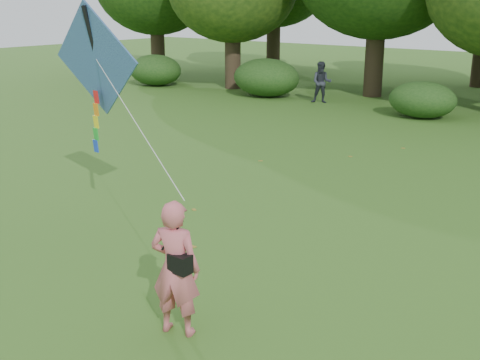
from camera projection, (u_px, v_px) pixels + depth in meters
The scene contains 6 objects.
ground at pixel (227, 331), 8.44m from camera, with size 100.00×100.00×0.00m, color #265114.
man_kite_flyer at pixel (175, 268), 8.16m from camera, with size 0.71×0.46×1.94m, color #CF616A.
bystander_left at pixel (322, 82), 26.87m from camera, with size 0.90×0.70×1.84m, color #2A2E38.
crossbody_bag at pixel (180, 263), 8.03m from camera, with size 0.43×0.20×0.74m.
flying_kite at pixel (96, 61), 11.88m from camera, with size 5.79×2.84×3.08m.
fallen_leaves at pixel (297, 242), 11.53m from camera, with size 10.40×15.81×0.01m.
Camera 1 is at (4.73, -5.79, 4.46)m, focal length 45.00 mm.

